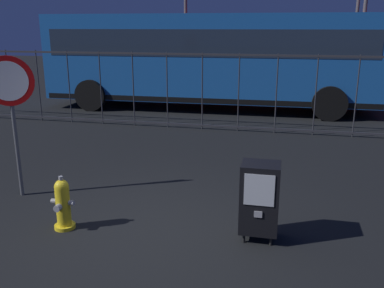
# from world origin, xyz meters

# --- Properties ---
(ground_plane) EXTENTS (60.00, 60.00, 0.00)m
(ground_plane) POSITION_xyz_m (0.00, 0.00, 0.00)
(ground_plane) COLOR black
(fire_hydrant) EXTENTS (0.33, 0.31, 0.75)m
(fire_hydrant) POSITION_xyz_m (-1.16, -0.18, 0.35)
(fire_hydrant) COLOR yellow
(fire_hydrant) RESTS_ON ground_plane
(newspaper_box_primary) EXTENTS (0.48, 0.42, 1.02)m
(newspaper_box_primary) POSITION_xyz_m (1.42, 0.10, 0.57)
(newspaper_box_primary) COLOR black
(newspaper_box_primary) RESTS_ON ground_plane
(stop_sign) EXTENTS (0.71, 0.31, 2.23)m
(stop_sign) POSITION_xyz_m (-2.42, 0.72, 1.60)
(stop_sign) COLOR #4C4F54
(stop_sign) RESTS_ON ground_plane
(fence_barrier) EXTENTS (18.03, 0.04, 2.00)m
(fence_barrier) POSITION_xyz_m (0.00, 5.82, 1.02)
(fence_barrier) COLOR #2D2D33
(fence_barrier) RESTS_ON ground_plane
(bus_near) EXTENTS (10.55, 2.94, 3.00)m
(bus_near) POSITION_xyz_m (-0.81, 8.82, 1.71)
(bus_near) COLOR #19519E
(bus_near) RESTS_ON ground_plane
(bus_far) EXTENTS (10.63, 3.26, 3.00)m
(bus_far) POSITION_xyz_m (1.62, 13.25, 1.71)
(bus_far) COLOR red
(bus_far) RESTS_ON ground_plane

